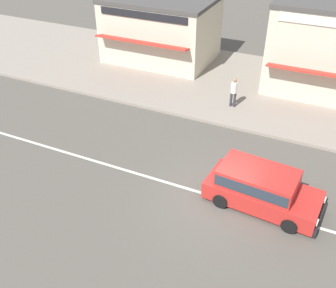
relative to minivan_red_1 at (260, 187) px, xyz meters
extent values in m
plane|color=#544F47|center=(-1.42, -0.36, -0.84)|extent=(160.00, 160.00, 0.00)
cube|color=silver|center=(-1.42, -0.36, -0.84)|extent=(50.40, 0.14, 0.01)
cube|color=gray|center=(-1.42, 9.89, -0.77)|extent=(68.00, 10.00, 0.15)
cube|color=red|center=(0.12, -0.01, -0.33)|extent=(4.45, 2.24, 0.70)
cube|color=red|center=(-0.15, 0.01, 0.37)|extent=(3.04, 1.94, 0.70)
cube|color=#28333D|center=(-0.15, 0.01, 0.37)|extent=(2.93, 1.97, 0.45)
cube|color=black|center=(2.32, -0.19, -0.54)|extent=(0.27, 1.86, 0.28)
cube|color=white|center=(2.34, 0.48, -0.18)|extent=(0.10, 0.25, 0.14)
cube|color=white|center=(2.23, -0.85, -0.18)|extent=(0.10, 0.25, 0.14)
cylinder|color=black|center=(1.52, 0.78, -0.54)|extent=(0.62, 0.27, 0.60)
cylinder|color=black|center=(1.38, -1.02, -0.54)|extent=(0.62, 0.27, 0.60)
cylinder|color=black|center=(-1.14, 1.00, -0.54)|extent=(0.62, 0.27, 0.60)
cylinder|color=black|center=(-1.29, -0.80, -0.54)|extent=(0.62, 0.27, 0.60)
cylinder|color=#333338|center=(-3.31, 6.96, -0.28)|extent=(0.14, 0.14, 0.83)
cylinder|color=#333338|center=(-3.11, 6.96, -0.28)|extent=(0.14, 0.14, 0.83)
cylinder|color=silver|center=(-3.21, 6.96, 0.45)|extent=(0.34, 0.34, 0.62)
sphere|color=#997051|center=(-3.21, 6.96, 0.88)|extent=(0.23, 0.23, 0.23)
cube|color=beige|center=(0.98, 11.71, 1.75)|extent=(6.48, 5.40, 4.89)
cube|color=red|center=(0.98, 8.66, 1.36)|extent=(5.84, 0.90, 0.28)
cube|color=white|center=(0.98, 8.99, 3.90)|extent=(5.51, 0.08, 0.44)
cube|color=beige|center=(-9.82, 11.70, 1.26)|extent=(6.94, 5.04, 3.91)
cube|color=red|center=(-9.82, 8.83, 1.36)|extent=(6.24, 0.90, 0.28)
cube|color=black|center=(-9.82, 9.16, 2.91)|extent=(5.89, 0.08, 0.44)
camera|label=1|loc=(1.61, -11.93, 9.83)|focal=42.00mm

